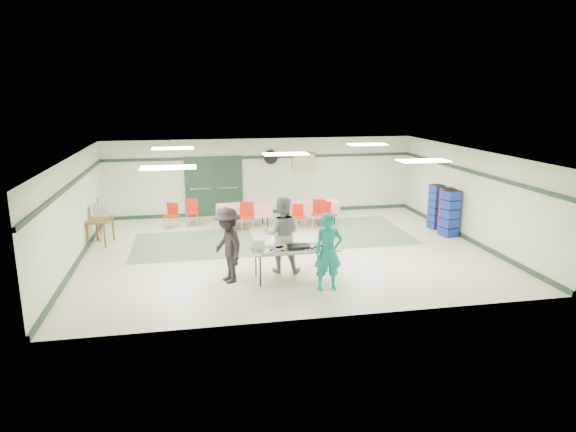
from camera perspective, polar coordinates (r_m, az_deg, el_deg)
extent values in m
plane|color=beige|center=(14.37, -0.25, -3.76)|extent=(11.00, 11.00, 0.00)
plane|color=white|center=(13.81, -0.27, 6.99)|extent=(11.00, 11.00, 0.00)
plane|color=beige|center=(18.39, -2.87, 4.41)|extent=(11.00, 0.00, 11.00)
plane|color=beige|center=(9.78, 4.65, -3.95)|extent=(11.00, 0.00, 11.00)
plane|color=beige|center=(14.11, -22.78, 0.50)|extent=(0.00, 9.00, 9.00)
plane|color=beige|center=(15.97, 19.54, 2.21)|extent=(0.00, 9.00, 9.00)
cube|color=#1C3324|center=(18.26, -2.88, 6.56)|extent=(11.00, 0.06, 0.10)
cube|color=#1C3324|center=(18.61, -2.81, 0.47)|extent=(11.00, 0.06, 0.12)
cube|color=#1C3324|center=(13.97, -22.93, 3.30)|extent=(0.06, 9.00, 0.10)
cube|color=#1C3324|center=(14.43, -22.20, -4.49)|extent=(0.06, 9.00, 0.12)
cube|color=#1C3324|center=(15.84, 19.65, 4.69)|extent=(0.06, 9.00, 0.10)
cube|color=#1C3324|center=(16.24, 19.09, -2.25)|extent=(0.06, 9.00, 0.12)
cube|color=#5A7857|center=(15.10, -10.35, -3.11)|extent=(3.50, 3.00, 0.01)
cube|color=#5A7857|center=(16.47, 8.38, -1.62)|extent=(2.50, 3.50, 0.01)
cube|color=gray|center=(18.21, -9.71, 3.18)|extent=(0.90, 0.06, 2.10)
cube|color=gray|center=(18.25, -6.72, 3.30)|extent=(0.90, 0.06, 2.10)
cube|color=#1C3324|center=(18.21, -8.23, 3.23)|extent=(2.00, 0.03, 2.15)
cylinder|color=black|center=(18.28, -1.93, 6.57)|extent=(0.50, 0.10, 0.50)
cube|color=#D0BA82|center=(18.53, 1.76, 6.05)|extent=(0.80, 0.02, 0.60)
cube|color=#9B9C97|center=(11.98, 0.75, -3.65)|extent=(2.03, 0.87, 0.04)
cylinder|color=black|center=(11.63, -3.09, -6.17)|extent=(0.04, 0.04, 0.72)
cylinder|color=black|center=(12.02, 5.17, -5.55)|extent=(0.04, 0.04, 0.72)
cylinder|color=black|center=(12.24, -3.59, -5.16)|extent=(0.04, 0.04, 0.72)
cylinder|color=black|center=(12.61, 4.27, -4.60)|extent=(0.04, 0.04, 0.72)
cube|color=silver|center=(11.99, 3.06, -3.48)|extent=(0.61, 0.47, 0.02)
cube|color=silver|center=(12.03, -0.04, -3.40)|extent=(0.58, 0.44, 0.02)
cube|color=silver|center=(11.74, -1.56, -3.85)|extent=(0.62, 0.48, 0.02)
cube|color=black|center=(11.92, 1.15, -3.44)|extent=(0.53, 0.34, 0.08)
cube|color=white|center=(11.89, -3.30, -3.10)|extent=(0.26, 0.24, 0.23)
imported|color=#13867F|center=(11.34, 4.50, -3.99)|extent=(0.64, 0.43, 1.74)
imported|color=gray|center=(12.43, -0.65, -2.07)|extent=(1.06, 0.91, 1.87)
imported|color=black|center=(11.84, -6.72, -3.22)|extent=(0.99, 1.29, 1.77)
cube|color=red|center=(17.01, 2.49, 1.56)|extent=(1.83, 0.84, 0.05)
cube|color=red|center=(17.05, 2.48, 0.93)|extent=(1.83, 0.86, 0.40)
cylinder|color=black|center=(16.63, 0.25, -0.06)|extent=(0.04, 0.04, 0.72)
cylinder|color=black|center=(17.02, 5.19, 0.21)|extent=(0.04, 0.04, 0.72)
cylinder|color=black|center=(17.20, -0.21, 0.41)|extent=(0.04, 0.04, 0.72)
cylinder|color=black|center=(17.58, 4.59, 0.66)|extent=(0.04, 0.04, 0.72)
cube|color=red|center=(16.64, -4.90, 1.25)|extent=(1.79, 0.99, 0.05)
cube|color=red|center=(16.68, -4.89, 0.61)|extent=(1.79, 1.01, 0.40)
cylinder|color=black|center=(16.30, -7.01, -0.44)|extent=(0.04, 0.04, 0.72)
cylinder|color=black|center=(16.66, -2.28, -0.04)|extent=(0.04, 0.04, 0.72)
cylinder|color=black|center=(16.83, -7.44, 0.00)|extent=(0.04, 0.04, 0.72)
cylinder|color=black|center=(17.18, -2.85, 0.38)|extent=(0.04, 0.04, 0.72)
cube|color=#B4250E|center=(16.48, 3.43, 0.20)|extent=(0.56, 0.56, 0.04)
cube|color=#B4250E|center=(16.61, 3.53, 1.14)|extent=(0.41, 0.20, 0.43)
cylinder|color=silver|center=(16.40, 2.74, -0.75)|extent=(0.02, 0.02, 0.45)
cylinder|color=silver|center=(16.35, 3.93, -0.81)|extent=(0.02, 0.02, 0.45)
cylinder|color=silver|center=(16.73, 2.91, -0.46)|extent=(0.02, 0.02, 0.45)
cylinder|color=silver|center=(16.68, 4.08, -0.52)|extent=(0.02, 0.02, 0.45)
cube|color=#B4250E|center=(16.35, 1.28, -0.10)|extent=(0.42, 0.42, 0.04)
cube|color=#B4250E|center=(16.46, 1.09, 0.74)|extent=(0.38, 0.09, 0.38)
cylinder|color=silver|center=(16.22, 0.95, -1.00)|extent=(0.02, 0.02, 0.40)
cylinder|color=silver|center=(16.32, 1.95, -0.92)|extent=(0.02, 0.02, 0.40)
cylinder|color=silver|center=(16.49, 0.61, -0.75)|extent=(0.02, 0.02, 0.40)
cylinder|color=silver|center=(16.59, 1.60, -0.67)|extent=(0.02, 0.02, 0.40)
cube|color=#B4250E|center=(16.58, 4.61, 0.10)|extent=(0.51, 0.51, 0.04)
cube|color=#B4250E|center=(16.66, 4.24, 0.93)|extent=(0.37, 0.20, 0.39)
cylinder|color=silver|center=(16.42, 4.53, -0.84)|extent=(0.02, 0.02, 0.41)
cylinder|color=silver|center=(16.62, 5.35, -0.68)|extent=(0.02, 0.02, 0.41)
cylinder|color=silver|center=(16.65, 3.85, -0.62)|extent=(0.02, 0.02, 0.41)
cylinder|color=silver|center=(16.85, 4.67, -0.47)|extent=(0.02, 0.02, 0.41)
cube|color=#B4250E|center=(16.07, -4.57, -0.15)|extent=(0.48, 0.48, 0.04)
cube|color=#B4250E|center=(16.21, -4.58, 0.84)|extent=(0.44, 0.09, 0.43)
cylinder|color=silver|center=(15.97, -5.18, -1.18)|extent=(0.02, 0.02, 0.46)
cylinder|color=silver|center=(15.97, -3.93, -1.16)|extent=(0.02, 0.02, 0.46)
cylinder|color=silver|center=(16.31, -5.16, -0.87)|extent=(0.02, 0.02, 0.46)
cylinder|color=silver|center=(16.30, -3.94, -0.84)|extent=(0.02, 0.02, 0.46)
cube|color=#B4250E|center=(17.01, -10.65, 0.34)|extent=(0.44, 0.44, 0.04)
cube|color=#B4250E|center=(17.14, -10.65, 1.22)|extent=(0.41, 0.06, 0.41)
cylinder|color=silver|center=(16.92, -11.20, -0.58)|extent=(0.02, 0.02, 0.43)
cylinder|color=silver|center=(16.90, -10.08, -0.55)|extent=(0.02, 0.02, 0.43)
cylinder|color=silver|center=(17.24, -11.13, -0.32)|extent=(0.02, 0.02, 0.43)
cylinder|color=silver|center=(17.22, -10.04, -0.28)|extent=(0.02, 0.02, 0.43)
cube|color=#B4250E|center=(16.84, -12.92, -0.01)|extent=(0.52, 0.52, 0.04)
cube|color=#B4250E|center=(16.94, -12.69, 0.82)|extent=(0.36, 0.21, 0.39)
cylinder|color=silver|center=(16.83, -13.59, -0.83)|extent=(0.02, 0.02, 0.41)
cylinder|color=silver|center=(16.69, -12.66, -0.90)|extent=(0.02, 0.02, 0.41)
cylinder|color=silver|center=(17.09, -13.10, -0.58)|extent=(0.02, 0.02, 0.41)
cylinder|color=silver|center=(16.95, -12.18, -0.65)|extent=(0.02, 0.02, 0.41)
cube|color=navy|center=(17.08, 16.11, 0.99)|extent=(0.44, 0.44, 1.43)
cube|color=maroon|center=(16.47, 17.20, 0.50)|extent=(0.40, 0.40, 1.46)
cube|color=navy|center=(16.29, 17.54, 0.29)|extent=(0.52, 0.52, 1.43)
cube|color=brown|center=(15.69, -20.21, -0.40)|extent=(0.75, 1.02, 0.05)
cube|color=brown|center=(15.51, -21.38, -2.07)|extent=(0.05, 0.05, 0.70)
cube|color=brown|center=(15.35, -19.70, -2.08)|extent=(0.05, 0.05, 0.70)
cube|color=brown|center=(16.20, -20.47, -1.34)|extent=(0.05, 0.05, 0.70)
cube|color=brown|center=(16.05, -18.86, -1.35)|extent=(0.05, 0.05, 0.70)
cube|color=#A6A6A2|center=(16.07, -20.03, 0.70)|extent=(0.50, 0.45, 0.37)
cylinder|color=brown|center=(16.18, -20.21, -0.19)|extent=(0.07, 0.21, 1.27)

